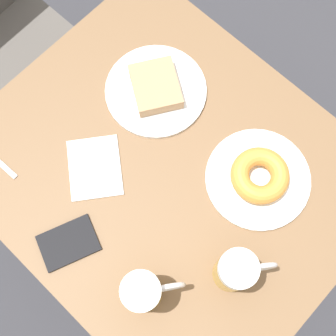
{
  "coord_description": "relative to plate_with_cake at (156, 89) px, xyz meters",
  "views": [
    {
      "loc": [
        -0.23,
        -0.22,
        1.8
      ],
      "look_at": [
        0.0,
        0.0,
        0.77
      ],
      "focal_mm": 50.0,
      "sensor_mm": 36.0,
      "label": 1
    }
  ],
  "objects": [
    {
      "name": "napkin_folded",
      "position": [
        -0.24,
        -0.03,
        -0.01
      ],
      "size": [
        0.19,
        0.19,
        0.0
      ],
      "rotation": [
        0.0,
        0.0,
        4.04
      ],
      "color": "white",
      "rests_on": "table"
    },
    {
      "name": "beer_mug_center",
      "position": [
        -0.36,
        -0.32,
        0.06
      ],
      "size": [
        0.11,
        0.1,
        0.14
      ],
      "color": "gold",
      "rests_on": "table"
    },
    {
      "name": "ground_plane",
      "position": [
        -0.13,
        -0.16,
        -0.76
      ],
      "size": [
        8.0,
        8.0,
        0.0
      ],
      "primitive_type": "plane",
      "color": "#333338"
    },
    {
      "name": "plate_with_cake",
      "position": [
        0.0,
        0.0,
        0.0
      ],
      "size": [
        0.25,
        0.25,
        0.05
      ],
      "color": "white",
      "rests_on": "table"
    },
    {
      "name": "beer_mug_left",
      "position": [
        -0.2,
        -0.43,
        0.06
      ],
      "size": [
        0.11,
        0.1,
        0.14
      ],
      "color": "gold",
      "rests_on": "table"
    },
    {
      "name": "plate_with_donut",
      "position": [
        0.0,
        -0.33,
        0.01
      ],
      "size": [
        0.24,
        0.24,
        0.05
      ],
      "color": "white",
      "rests_on": "table"
    },
    {
      "name": "table",
      "position": [
        -0.13,
        -0.16,
        -0.09
      ],
      "size": [
        0.75,
        0.89,
        0.75
      ],
      "color": "brown",
      "rests_on": "ground_plane"
    },
    {
      "name": "passport_near_edge",
      "position": [
        -0.4,
        -0.12,
        -0.01
      ],
      "size": [
        0.15,
        0.13,
        0.01
      ],
      "rotation": [
        0.0,
        0.0,
        4.33
      ],
      "color": "black",
      "rests_on": "table"
    }
  ]
}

